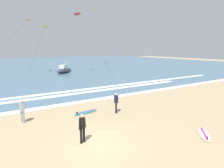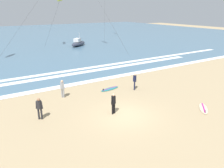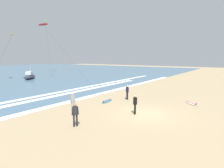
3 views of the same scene
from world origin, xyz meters
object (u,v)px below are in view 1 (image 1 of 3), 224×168
at_px(surfer_foreground_main, 82,126).
at_px(kite_orange_high_left, 27,20).
at_px(offshore_boat, 64,70).
at_px(kite_yellow_mid_center, 45,27).
at_px(kite_red_far_left, 77,14).
at_px(surfboard_near_water, 86,112).
at_px(kite_lime_high_right, 94,11).
at_px(surfer_mid_group, 116,101).
at_px(surfer_background_far, 22,109).
at_px(surfboard_foreground_flat, 204,134).

xyz_separation_m(surfer_foreground_main, kite_orange_high_left, (4.42, 31.73, 8.97)).
bearing_deg(offshore_boat, kite_yellow_mid_center, -172.32).
xyz_separation_m(kite_yellow_mid_center, kite_red_far_left, (5.39, -2.36, 2.30)).
height_order(surfboard_near_water, kite_red_far_left, kite_red_far_left).
height_order(surfer_foreground_main, kite_red_far_left, kite_red_far_left).
xyz_separation_m(kite_lime_high_right, offshore_boat, (-12.48, -10.15, -13.91)).
distance_m(kite_orange_high_left, kite_lime_high_right, 21.01).
bearing_deg(kite_red_far_left, surfboard_near_water, -113.34).
distance_m(surfer_foreground_main, surfer_mid_group, 5.53).
height_order(surfer_background_far, surfboard_foreground_flat, surfer_background_far).
xyz_separation_m(surfboard_foreground_flat, kite_orange_high_left, (-1.97, 34.73, 9.88)).
bearing_deg(kite_orange_high_left, surfer_background_far, -103.66).
distance_m(surfer_mid_group, kite_orange_high_left, 29.83).
xyz_separation_m(surfer_mid_group, kite_red_far_left, (7.92, 24.24, 10.10)).
xyz_separation_m(kite_yellow_mid_center, offshore_boat, (3.51, 0.47, -8.21)).
xyz_separation_m(surfboard_near_water, surfboard_foreground_flat, (3.92, -7.60, 0.00)).
distance_m(surfboard_near_water, surfboard_foreground_flat, 8.55).
xyz_separation_m(kite_orange_high_left, kite_lime_high_right, (18.54, 8.78, 4.53)).
bearing_deg(surfer_background_far, kite_orange_high_left, 76.34).
distance_m(surfer_mid_group, kite_red_far_left, 27.43).
relative_size(surfboard_near_water, kite_orange_high_left, 0.20).
bearing_deg(offshore_boat, surfer_mid_group, -102.56).
bearing_deg(kite_lime_high_right, surfboard_foreground_flat, -110.85).
bearing_deg(surfer_mid_group, kite_orange_high_left, 90.06).
bearing_deg(kite_red_far_left, surfer_foreground_main, -114.20).
xyz_separation_m(surfer_foreground_main, offshore_boat, (10.48, 30.35, -0.40)).
relative_size(surfer_mid_group, kite_yellow_mid_center, 0.18).
distance_m(surfer_mid_group, surfboard_near_water, 2.54).
xyz_separation_m(surfer_mid_group, kite_orange_high_left, (-0.03, 28.45, 8.97)).
xyz_separation_m(surfer_background_far, kite_red_far_left, (14.44, 22.51, 10.10)).
distance_m(kite_lime_high_right, offshore_boat, 21.26).
bearing_deg(kite_yellow_mid_center, surfer_mid_group, -95.43).
relative_size(surfer_mid_group, surfer_background_far, 1.00).
xyz_separation_m(surfer_foreground_main, surfboard_foreground_flat, (6.39, -3.01, -0.91)).
relative_size(surfer_background_far, kite_yellow_mid_center, 0.18).
bearing_deg(surfboard_foreground_flat, kite_orange_high_left, 93.25).
distance_m(surfer_foreground_main, surfboard_near_water, 5.30).
bearing_deg(kite_yellow_mid_center, surfer_foreground_main, -103.14).
height_order(surfer_background_far, offshore_boat, offshore_boat).
height_order(surfer_mid_group, surfboard_near_water, surfer_mid_group).
xyz_separation_m(surfer_mid_group, surfboard_foreground_flat, (1.94, -6.29, -0.91)).
relative_size(surfer_background_far, offshore_boat, 0.32).
xyz_separation_m(surfboard_near_water, kite_lime_high_right, (20.49, 35.91, 14.41)).
xyz_separation_m(surfer_background_far, kite_lime_high_right, (25.04, 35.50, 13.50)).
height_order(surfer_foreground_main, surfer_mid_group, same).
height_order(surfer_foreground_main, kite_lime_high_right, kite_lime_high_right).
relative_size(surfer_foreground_main, offshore_boat, 0.32).
bearing_deg(kite_red_far_left, surfboard_foreground_flat, -101.07).
bearing_deg(kite_orange_high_left, kite_lime_high_right, 25.33).
distance_m(surfboard_foreground_flat, offshore_boat, 33.61).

